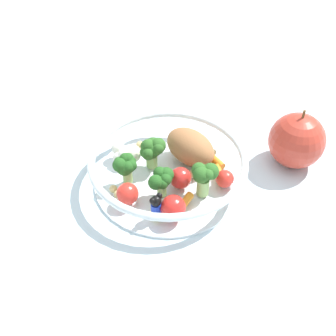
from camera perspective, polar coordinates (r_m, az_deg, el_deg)
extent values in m
plane|color=silver|center=(0.64, -0.82, -0.59)|extent=(2.40, 2.40, 0.00)
cylinder|color=white|center=(0.62, 0.00, -1.44)|extent=(0.21, 0.21, 0.01)
torus|color=white|center=(0.60, 0.00, 1.20)|extent=(0.23, 0.23, 0.01)
ellipsoid|color=#9E663D|center=(0.63, 2.98, 2.80)|extent=(0.10, 0.08, 0.05)
cylinder|color=#8EB766|center=(0.59, 4.66, -2.46)|extent=(0.02, 0.02, 0.03)
sphere|color=#2D6023|center=(0.57, 4.14, -0.26)|extent=(0.02, 0.02, 0.02)
sphere|color=#2D6023|center=(0.57, 4.42, -0.91)|extent=(0.02, 0.02, 0.02)
sphere|color=#2D6023|center=(0.57, 5.33, -0.91)|extent=(0.02, 0.02, 0.02)
sphere|color=#2D6023|center=(0.58, 5.69, -0.46)|extent=(0.02, 0.02, 0.02)
sphere|color=#2D6023|center=(0.58, 4.81, -0.42)|extent=(0.02, 0.02, 0.02)
cylinder|color=#8EB766|center=(0.61, -5.39, -1.01)|extent=(0.01, 0.01, 0.02)
sphere|color=#23561E|center=(0.60, -6.51, 0.81)|extent=(0.01, 0.01, 0.01)
sphere|color=#23561E|center=(0.59, -6.46, 0.39)|extent=(0.02, 0.02, 0.02)
sphere|color=#23561E|center=(0.59, -5.81, -0.01)|extent=(0.02, 0.02, 0.02)
sphere|color=#23561E|center=(0.59, -5.34, 0.10)|extent=(0.02, 0.02, 0.02)
sphere|color=#23561E|center=(0.59, -4.94, 0.34)|extent=(0.02, 0.02, 0.02)
sphere|color=#23561E|center=(0.60, -5.06, 0.77)|extent=(0.02, 0.02, 0.02)
sphere|color=#23561E|center=(0.60, -5.37, 1.21)|extent=(0.02, 0.02, 0.02)
sphere|color=#23561E|center=(0.60, -5.66, 1.15)|extent=(0.02, 0.02, 0.02)
cylinder|color=#7FAD5B|center=(0.59, -0.82, -2.88)|extent=(0.01, 0.01, 0.02)
sphere|color=#23561E|center=(0.58, -1.32, -1.39)|extent=(0.01, 0.01, 0.01)
sphere|color=#23561E|center=(0.57, -1.65, -1.92)|extent=(0.02, 0.02, 0.02)
sphere|color=#23561E|center=(0.57, -0.73, -2.09)|extent=(0.02, 0.02, 0.02)
sphere|color=#23561E|center=(0.57, -0.32, -1.53)|extent=(0.02, 0.02, 0.02)
sphere|color=#23561E|center=(0.58, -0.23, -0.89)|extent=(0.02, 0.02, 0.02)
sphere|color=#23561E|center=(0.58, -1.09, -0.71)|extent=(0.02, 0.02, 0.02)
cylinder|color=#7FAD5B|center=(0.63, -2.20, 0.96)|extent=(0.02, 0.02, 0.02)
sphere|color=#2D6023|center=(0.62, -2.98, 3.04)|extent=(0.01, 0.01, 0.01)
sphere|color=#2D6023|center=(0.62, -2.90, 2.14)|extent=(0.02, 0.02, 0.02)
sphere|color=#2D6023|center=(0.61, -2.64, 1.89)|extent=(0.02, 0.02, 0.02)
sphere|color=#2D6023|center=(0.61, -2.02, 2.19)|extent=(0.02, 0.02, 0.02)
sphere|color=#2D6023|center=(0.61, -1.38, 2.52)|extent=(0.02, 0.02, 0.02)
sphere|color=#2D6023|center=(0.62, -1.32, 3.01)|extent=(0.02, 0.02, 0.02)
sphere|color=#2D6023|center=(0.62, -1.98, 3.09)|extent=(0.02, 0.02, 0.02)
sphere|color=#2D6023|center=(0.62, -2.47, 3.16)|extent=(0.02, 0.02, 0.02)
sphere|color=silver|center=(0.65, -6.72, 2.52)|extent=(0.02, 0.02, 0.02)
sphere|color=silver|center=(0.64, -6.56, 1.39)|extent=(0.02, 0.02, 0.02)
sphere|color=silver|center=(0.64, -5.63, 1.64)|extent=(0.03, 0.03, 0.03)
sphere|color=silver|center=(0.64, -4.84, 1.92)|extent=(0.03, 0.03, 0.03)
sphere|color=silver|center=(0.65, -5.37, 1.92)|extent=(0.02, 0.02, 0.02)
sphere|color=silver|center=(0.65, -5.74, 2.04)|extent=(0.02, 0.02, 0.02)
cube|color=yellow|center=(0.57, -1.56, -6.25)|extent=(0.02, 0.02, 0.00)
cylinder|color=#1933B2|center=(0.56, -1.58, -5.49)|extent=(0.02, 0.02, 0.02)
sphere|color=black|center=(0.55, -1.61, -4.41)|extent=(0.01, 0.01, 0.01)
sphere|color=black|center=(0.54, -2.09, -4.39)|extent=(0.01, 0.01, 0.01)
sphere|color=black|center=(0.55, -1.17, -3.70)|extent=(0.01, 0.01, 0.01)
cylinder|color=orange|center=(0.58, 2.33, -4.47)|extent=(0.02, 0.03, 0.01)
cylinder|color=orange|center=(0.64, 6.50, 0.81)|extent=(0.03, 0.03, 0.01)
cylinder|color=orange|center=(0.62, 6.77, -0.74)|extent=(0.02, 0.03, 0.01)
sphere|color=red|center=(0.60, 1.68, -1.33)|extent=(0.03, 0.03, 0.03)
sphere|color=red|center=(0.56, 0.68, -5.27)|extent=(0.03, 0.03, 0.03)
sphere|color=red|center=(0.58, -5.41, -3.42)|extent=(0.03, 0.03, 0.03)
sphere|color=red|center=(0.60, 7.49, -1.61)|extent=(0.03, 0.03, 0.03)
sphere|color=tan|center=(0.68, 1.69, 3.95)|extent=(0.01, 0.01, 0.01)
sphere|color=#D1B775|center=(0.62, 0.98, -1.14)|extent=(0.01, 0.01, 0.01)
sphere|color=tan|center=(0.59, -6.70, -3.51)|extent=(0.01, 0.01, 0.01)
sphere|color=tan|center=(0.60, -7.29, -2.79)|extent=(0.01, 0.01, 0.01)
sphere|color=#D1B775|center=(0.66, 6.01, 2.09)|extent=(0.01, 0.01, 0.01)
sphere|color=tan|center=(0.62, 3.35, -0.66)|extent=(0.01, 0.01, 0.01)
sphere|color=#D1B775|center=(0.62, 4.56, -0.59)|extent=(0.01, 0.01, 0.01)
sphere|color=tan|center=(0.67, -3.76, 3.08)|extent=(0.01, 0.01, 0.01)
sphere|color=#BC3828|center=(0.66, 16.76, 3.52)|extent=(0.08, 0.08, 0.08)
cylinder|color=brown|center=(0.63, 17.62, 6.85)|extent=(0.00, 0.00, 0.01)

